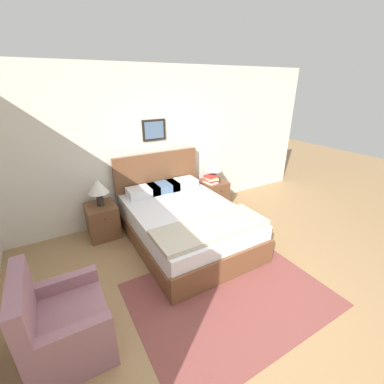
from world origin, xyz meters
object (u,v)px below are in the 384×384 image
object	(u,v)px
armchair	(63,326)
nightstand_by_door	(213,193)
table_lamp_near_window	(98,187)
bed	(185,222)
table_lamp_by_door	(214,166)
nightstand_near_window	(103,220)

from	to	relation	value
armchair	nightstand_by_door	bearing A→B (deg)	123.35
armchair	table_lamp_near_window	bearing A→B (deg)	158.65
bed	armchair	world-z (taller)	bed
nightstand_by_door	table_lamp_near_window	distance (m)	2.22
table_lamp_near_window	table_lamp_by_door	world-z (taller)	same
bed	nightstand_by_door	size ratio (longest dim) A/B	4.02
table_lamp_near_window	bed	bearing A→B (deg)	-36.82
bed	table_lamp_by_door	world-z (taller)	bed
nightstand_near_window	table_lamp_by_door	bearing A→B (deg)	0.24
bed	nightstand_near_window	world-z (taller)	bed
table_lamp_near_window	table_lamp_by_door	size ratio (longest dim) A/B	1.00
armchair	table_lamp_near_window	world-z (taller)	table_lamp_near_window
bed	nightstand_by_door	world-z (taller)	bed
armchair	bed	bearing A→B (deg)	121.03
armchair	nightstand_near_window	bearing A→B (deg)	158.86
bed	nightstand_near_window	distance (m)	1.34
nightstand_near_window	table_lamp_by_door	world-z (taller)	table_lamp_by_door
nightstand_by_door	armchair	bearing A→B (deg)	-147.46
armchair	nightstand_by_door	size ratio (longest dim) A/B	1.71
bed	table_lamp_near_window	size ratio (longest dim) A/B	5.00
bed	armchair	xyz separation A→B (m)	(-1.83, -1.06, -0.01)
armchair	table_lamp_by_door	bearing A→B (deg)	123.51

